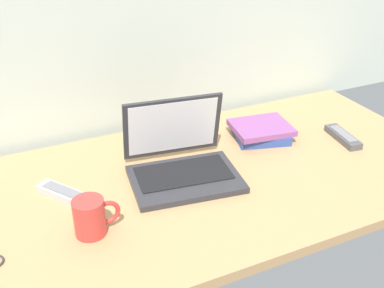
{
  "coord_description": "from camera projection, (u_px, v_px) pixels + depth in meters",
  "views": [
    {
      "loc": [
        -0.52,
        -1.07,
        0.8
      ],
      "look_at": [
        -0.02,
        0.0,
        0.15
      ],
      "focal_mm": 45.05,
      "sensor_mm": 36.0,
      "label": 1
    }
  ],
  "objects": [
    {
      "name": "book_stack",
      "position": [
        261.0,
        131.0,
        1.62
      ],
      "size": [
        0.21,
        0.19,
        0.05
      ],
      "color": "#334C99",
      "rests_on": "desk"
    },
    {
      "name": "remote_control_near",
      "position": [
        343.0,
        137.0,
        1.62
      ],
      "size": [
        0.07,
        0.16,
        0.02
      ],
      "color": "#4C4C51",
      "rests_on": "desk"
    },
    {
      "name": "remote_control_far",
      "position": [
        63.0,
        193.0,
        1.32
      ],
      "size": [
        0.13,
        0.16,
        0.02
      ],
      "color": "#B7B7B7",
      "rests_on": "desk"
    },
    {
      "name": "desk",
      "position": [
        199.0,
        183.0,
        1.42
      ],
      "size": [
        1.6,
        0.76,
        0.03
      ],
      "color": "tan",
      "rests_on": "ground"
    },
    {
      "name": "coffee_mug",
      "position": [
        91.0,
        217.0,
        1.17
      ],
      "size": [
        0.12,
        0.08,
        0.1
      ],
      "color": "red",
      "rests_on": "desk"
    },
    {
      "name": "laptop",
      "position": [
        180.0,
        160.0,
        1.41
      ],
      "size": [
        0.34,
        0.3,
        0.22
      ],
      "color": "#2D2D33",
      "rests_on": "desk"
    }
  ]
}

